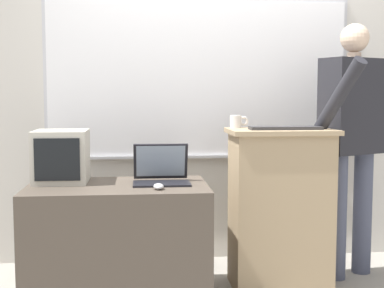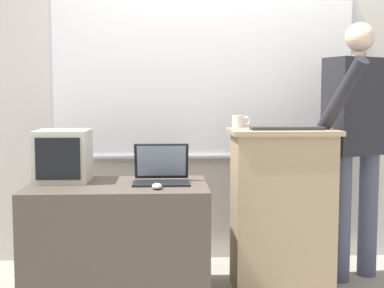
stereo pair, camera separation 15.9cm
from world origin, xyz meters
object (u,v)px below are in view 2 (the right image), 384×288
(crt_monitor, at_px, (63,156))
(wireless_keyboard, at_px, (287,128))
(lectern_podium, at_px, (281,209))
(coffee_mug, at_px, (239,122))
(person_presenter, at_px, (357,131))
(laptop, at_px, (161,170))
(computer_mouse_by_laptop, at_px, (157,186))
(side_desk, at_px, (119,241))

(crt_monitor, bearing_deg, wireless_keyboard, -3.40)
(lectern_podium, bearing_deg, crt_monitor, 178.80)
(lectern_podium, height_order, wireless_keyboard, wireless_keyboard)
(coffee_mug, bearing_deg, person_presenter, 1.27)
(laptop, xyz_separation_m, wireless_keyboard, (0.79, -0.01, 0.26))
(person_presenter, height_order, coffee_mug, person_presenter)
(wireless_keyboard, xyz_separation_m, computer_mouse_by_laptop, (-0.81, -0.23, -0.32))
(lectern_podium, distance_m, laptop, 0.82)
(person_presenter, xyz_separation_m, computer_mouse_by_laptop, (-1.34, -0.45, -0.28))
(side_desk, relative_size, coffee_mug, 8.82)
(side_desk, xyz_separation_m, coffee_mug, (0.78, 0.26, 0.73))
(side_desk, bearing_deg, wireless_keyboard, 2.90)
(side_desk, bearing_deg, crt_monitor, 158.86)
(lectern_podium, relative_size, wireless_keyboard, 2.28)
(side_desk, distance_m, laptop, 0.51)
(wireless_keyboard, relative_size, coffee_mug, 3.68)
(person_presenter, relative_size, crt_monitor, 4.96)
(lectern_podium, distance_m, side_desk, 1.06)
(coffee_mug, bearing_deg, wireless_keyboard, -36.49)
(lectern_podium, xyz_separation_m, person_presenter, (0.55, 0.17, 0.49))
(side_desk, height_order, crt_monitor, crt_monitor)
(computer_mouse_by_laptop, bearing_deg, coffee_mug, 39.27)
(crt_monitor, height_order, coffee_mug, coffee_mug)
(lectern_podium, relative_size, computer_mouse_by_laptop, 10.41)
(side_desk, distance_m, wireless_keyboard, 1.26)
(coffee_mug, bearing_deg, computer_mouse_by_laptop, -140.73)
(laptop, distance_m, wireless_keyboard, 0.83)
(side_desk, xyz_separation_m, crt_monitor, (-0.35, 0.14, 0.52))
(person_presenter, xyz_separation_m, wireless_keyboard, (-0.53, -0.22, 0.04))
(computer_mouse_by_laptop, height_order, coffee_mug, coffee_mug)
(person_presenter, xyz_separation_m, crt_monitor, (-1.94, -0.14, -0.14))
(lectern_podium, height_order, coffee_mug, coffee_mug)
(computer_mouse_by_laptop, bearing_deg, side_desk, 143.44)
(side_desk, bearing_deg, lectern_podium, 5.91)
(side_desk, relative_size, wireless_keyboard, 2.40)
(laptop, height_order, coffee_mug, coffee_mug)
(lectern_podium, distance_m, person_presenter, 0.75)
(crt_monitor, bearing_deg, laptop, -6.68)
(coffee_mug, bearing_deg, laptop, -159.23)
(person_presenter, bearing_deg, computer_mouse_by_laptop, 173.82)
(side_desk, height_order, coffee_mug, coffee_mug)
(side_desk, height_order, laptop, laptop)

